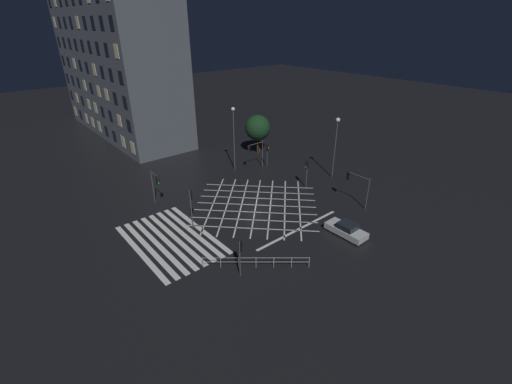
# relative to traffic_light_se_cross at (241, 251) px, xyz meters

# --- Properties ---
(ground_plane) EXTENTS (200.00, 200.00, 0.00)m
(ground_plane) POSITION_rel_traffic_light_se_cross_xyz_m (-8.43, 8.74, -2.46)
(ground_plane) COLOR black
(road_markings) EXTENTS (16.78, 22.55, 0.01)m
(road_markings) POSITION_rel_traffic_light_se_cross_xyz_m (-8.13, 2.31, -2.45)
(road_markings) COLOR silver
(road_markings) RESTS_ON ground_plane
(office_building) EXTENTS (33.74, 10.06, 26.31)m
(office_building) POSITION_rel_traffic_light_se_cross_xyz_m (-45.95, 8.73, 10.70)
(office_building) COLOR #4C515B
(office_building) RESTS_ON ground_plane
(traffic_light_se_cross) EXTENTS (0.36, 0.39, 3.43)m
(traffic_light_se_cross) POSITION_rel_traffic_light_se_cross_xyz_m (0.00, 0.00, 0.00)
(traffic_light_se_cross) COLOR #424244
(traffic_light_se_cross) RESTS_ON ground_plane
(traffic_light_nw_cross) EXTENTS (0.36, 2.70, 3.93)m
(traffic_light_nw_cross) POSITION_rel_traffic_light_se_cross_xyz_m (-16.54, 15.39, 0.45)
(traffic_light_nw_cross) COLOR #424244
(traffic_light_nw_cross) RESTS_ON ground_plane
(traffic_light_nw_main) EXTENTS (0.39, 0.36, 3.38)m
(traffic_light_nw_main) POSITION_rel_traffic_light_se_cross_xyz_m (-16.23, 17.47, -0.03)
(traffic_light_nw_main) COLOR #424244
(traffic_light_nw_main) RESTS_ON ground_plane
(traffic_light_ne_main) EXTENTS (3.04, 0.36, 3.76)m
(traffic_light_ne_main) POSITION_rel_traffic_light_se_cross_xyz_m (-1.39, 17.49, 0.34)
(traffic_light_ne_main) COLOR #424244
(traffic_light_ne_main) RESTS_ON ground_plane
(traffic_light_median_north) EXTENTS (0.36, 0.39, 3.63)m
(traffic_light_median_north) POSITION_rel_traffic_light_se_cross_xyz_m (-7.94, 16.51, 0.14)
(traffic_light_median_north) COLOR #424244
(traffic_light_median_north) RESTS_ON ground_plane
(traffic_light_median_south) EXTENTS (0.36, 0.39, 4.27)m
(traffic_light_median_south) POSITION_rel_traffic_light_se_cross_xyz_m (-8.92, 0.80, 0.59)
(traffic_light_median_south) COLOR #424244
(traffic_light_median_south) RESTS_ON ground_plane
(traffic_light_sw_main) EXTENTS (1.92, 0.36, 4.03)m
(traffic_light_sw_main) POSITION_rel_traffic_light_se_cross_xyz_m (-15.48, 0.14, 0.48)
(traffic_light_sw_main) COLOR #424244
(traffic_light_sw_main) RESTS_ON ground_plane
(street_lamp_east) EXTENTS (0.51, 0.51, 8.83)m
(street_lamp_east) POSITION_rel_traffic_light_se_cross_xyz_m (-18.37, 13.19, 3.71)
(street_lamp_east) COLOR #424244
(street_lamp_east) RESTS_ON ground_plane
(street_lamp_west) EXTENTS (0.56, 0.56, 8.09)m
(street_lamp_west) POSITION_rel_traffic_light_se_cross_xyz_m (-7.84, 21.68, 3.52)
(street_lamp_west) COLOR #424244
(street_lamp_west) RESTS_ON ground_plane
(street_tree_near) EXTENTS (3.42, 3.42, 5.52)m
(street_tree_near) POSITION_rel_traffic_light_se_cross_xyz_m (-21.78, 20.75, 1.34)
(street_tree_near) COLOR #38281C
(street_tree_near) RESTS_ON ground_plane
(street_tree_far) EXTENTS (3.90, 3.90, 6.14)m
(street_tree_far) POSITION_rel_traffic_light_se_cross_xyz_m (-21.26, 19.90, 1.73)
(street_tree_far) COLOR #38281C
(street_tree_far) RESTS_ON ground_plane
(waiting_car) EXTENTS (4.14, 1.71, 1.35)m
(waiting_car) POSITION_rel_traffic_light_se_cross_xyz_m (1.98, 11.53, -1.82)
(waiting_car) COLOR #B7BABC
(waiting_car) RESTS_ON ground_plane
(pedestrian_railing) EXTENTS (5.90, 6.98, 1.05)m
(pedestrian_railing) POSITION_rel_traffic_light_se_cross_xyz_m (0.05, 1.58, -1.78)
(pedestrian_railing) COLOR #B7B7BC
(pedestrian_railing) RESTS_ON ground_plane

